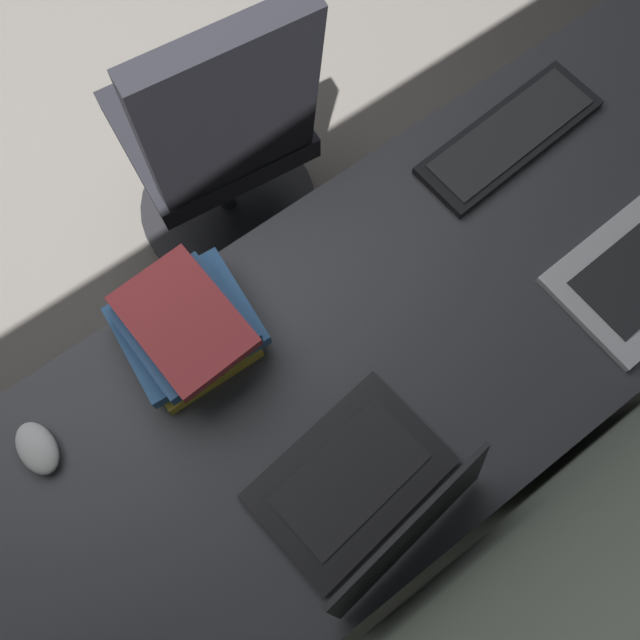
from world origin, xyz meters
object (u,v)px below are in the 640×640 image
object	(u,v)px
book_stack_near	(185,327)
drawer_pedestal	(431,360)
keyboard_main	(510,136)
laptop_left	(371,500)
office_chair	(220,146)
mouse_main	(37,448)

from	to	relation	value
book_stack_near	drawer_pedestal	bearing A→B (deg)	150.51
keyboard_main	drawer_pedestal	bearing A→B (deg)	35.41
laptop_left	office_chair	bearing A→B (deg)	-105.95
laptop_left	mouse_main	world-z (taller)	laptop_left
keyboard_main	mouse_main	distance (m)	1.10
drawer_pedestal	office_chair	distance (m)	0.77
mouse_main	book_stack_near	world-z (taller)	book_stack_near
laptop_left	office_chair	xyz separation A→B (m)	(-0.27, -0.93, -0.32)
mouse_main	laptop_left	bearing A→B (deg)	134.61
book_stack_near	office_chair	distance (m)	0.69
book_stack_near	keyboard_main	bearing A→B (deg)	177.92
drawer_pedestal	keyboard_main	size ratio (longest dim) A/B	1.63
book_stack_near	office_chair	xyz separation A→B (m)	(-0.35, -0.50, -0.33)
keyboard_main	office_chair	xyz separation A→B (m)	(0.42, -0.53, -0.28)
laptop_left	mouse_main	bearing A→B (deg)	-45.39
keyboard_main	mouse_main	size ratio (longest dim) A/B	4.11
keyboard_main	book_stack_near	xyz separation A→B (m)	(0.77, -0.03, 0.05)
laptop_left	keyboard_main	bearing A→B (deg)	-149.54
drawer_pedestal	book_stack_near	size ratio (longest dim) A/B	2.77
keyboard_main	office_chair	distance (m)	0.73
keyboard_main	office_chair	bearing A→B (deg)	-51.29
keyboard_main	office_chair	size ratio (longest dim) A/B	0.44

